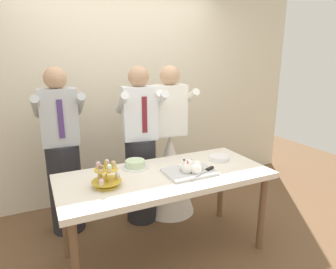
% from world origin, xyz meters
% --- Properties ---
extents(ground_plane, '(8.00, 8.00, 0.00)m').
position_xyz_m(ground_plane, '(0.00, 0.00, 0.00)').
color(ground_plane, brown).
extents(rear_wall, '(5.20, 0.10, 2.90)m').
position_xyz_m(rear_wall, '(0.00, 1.39, 1.45)').
color(rear_wall, beige).
rests_on(rear_wall, ground_plane).
extents(dessert_table, '(1.80, 0.80, 0.78)m').
position_xyz_m(dessert_table, '(0.00, 0.00, 0.70)').
color(dessert_table, silver).
rests_on(dessert_table, ground_plane).
extents(cupcake_stand, '(0.23, 0.23, 0.21)m').
position_xyz_m(cupcake_stand, '(-0.51, -0.04, 0.86)').
color(cupcake_stand, gold).
rests_on(cupcake_stand, dessert_table).
extents(main_cake_tray, '(0.43, 0.32, 0.13)m').
position_xyz_m(main_cake_tray, '(0.20, -0.08, 0.82)').
color(main_cake_tray, silver).
rests_on(main_cake_tray, dessert_table).
extents(plate_stack, '(0.20, 0.19, 0.04)m').
position_xyz_m(plate_stack, '(0.61, 0.09, 0.80)').
color(plate_stack, white).
rests_on(plate_stack, dessert_table).
extents(round_cake, '(0.24, 0.24, 0.07)m').
position_xyz_m(round_cake, '(-0.19, 0.24, 0.81)').
color(round_cake, white).
rests_on(round_cake, dessert_table).
extents(person_groom, '(0.52, 0.55, 1.66)m').
position_xyz_m(person_groom, '(0.01, 0.64, 0.75)').
color(person_groom, '#232328').
rests_on(person_groom, ground_plane).
extents(person_bride, '(0.56, 0.56, 1.66)m').
position_xyz_m(person_bride, '(0.36, 0.67, 0.58)').
color(person_bride, white).
rests_on(person_bride, ground_plane).
extents(person_guest, '(0.48, 0.51, 1.66)m').
position_xyz_m(person_guest, '(-0.75, 0.78, 0.75)').
color(person_guest, '#232328').
rests_on(person_guest, ground_plane).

